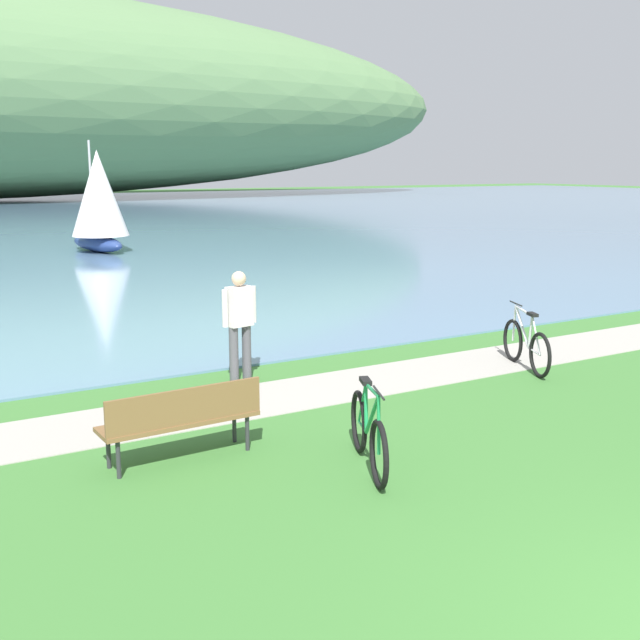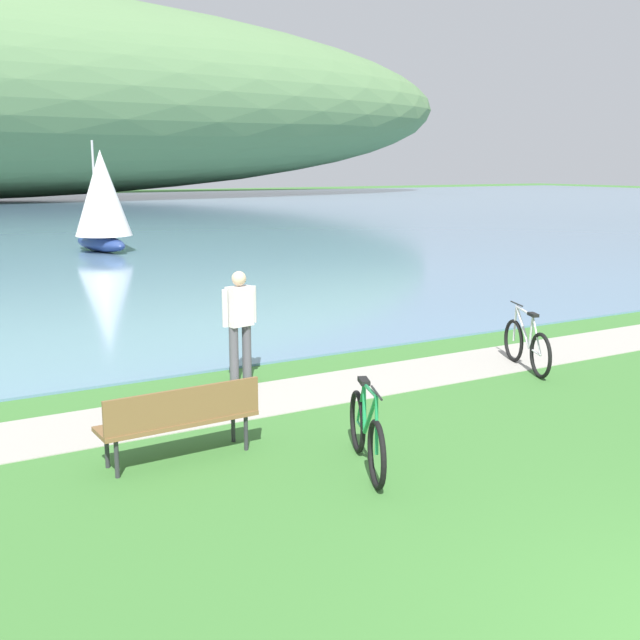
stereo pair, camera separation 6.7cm
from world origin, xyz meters
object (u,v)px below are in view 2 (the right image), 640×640
Objects in this scene: park_bench_near_camera at (180,416)px; person_at_shoreline at (240,319)px; bicycle_beside_path at (527,345)px; bicycle_leaning_near_bench at (367,434)px; sailboat_nearest_to_shore at (102,200)px.

park_bench_near_camera is 3.27m from person_at_shoreline.
person_at_shoreline reaches higher than bicycle_beside_path.
park_bench_near_camera is 1.06× the size of person_at_shoreline.
person_at_shoreline reaches higher than bicycle_leaning_near_bench.
sailboat_nearest_to_shore reaches higher than park_bench_near_camera.
park_bench_near_camera is at bearing -102.78° from sailboat_nearest_to_shore.
sailboat_nearest_to_shore reaches higher than person_at_shoreline.
park_bench_near_camera is 1.09× the size of bicycle_leaning_near_bench.
person_at_shoreline is 19.09m from sailboat_nearest_to_shore.
person_at_shoreline reaches higher than park_bench_near_camera.
person_at_shoreline is at bearing 159.20° from bicycle_beside_path.
bicycle_leaning_near_bench is 5.07m from bicycle_beside_path.
bicycle_leaning_near_bench is 0.97× the size of person_at_shoreline.
sailboat_nearest_to_shore is (2.95, 18.83, 1.00)m from person_at_shoreline.
person_at_shoreline is (0.25, 3.84, 0.58)m from bicycle_leaning_near_bench.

